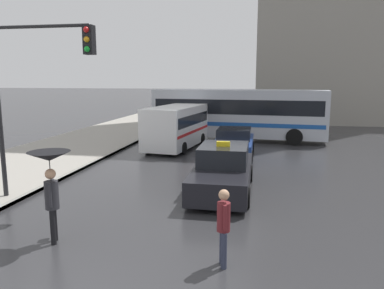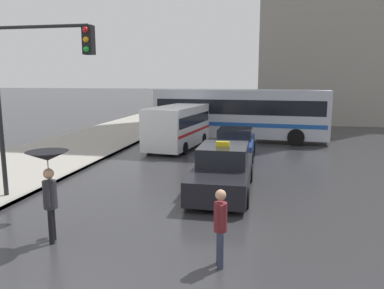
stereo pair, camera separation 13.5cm
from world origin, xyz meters
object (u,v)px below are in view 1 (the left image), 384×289
taxi (223,171)px  sedan_red (234,144)px  pedestrian_with_umbrella (50,173)px  pedestrian_man (224,223)px  ambulance_van (177,125)px  city_bus (238,112)px  traffic_light (35,76)px

taxi → sedan_red: size_ratio=1.10×
pedestrian_with_umbrella → pedestrian_man: 4.04m
taxi → sedan_red: bearing=-89.4°
ambulance_van → sedan_red: bearing=157.8°
sedan_red → city_bus: 5.54m
taxi → sedan_red: 5.79m
sedan_red → ambulance_van: (-3.27, 1.89, 0.64)m
taxi → ambulance_van: (-3.34, 7.68, 0.58)m
city_bus → pedestrian_with_umbrella: (-3.23, -15.98, -0.07)m
sedan_red → pedestrian_man: 10.97m
taxi → city_bus: (-0.20, 11.22, 1.03)m
ambulance_van → pedestrian_with_umbrella: (-0.09, -12.44, 0.38)m
taxi → pedestrian_with_umbrella: (-3.42, -4.76, 0.96)m
ambulance_van → city_bus: size_ratio=0.52×
ambulance_van → pedestrian_man: 13.41m
traffic_light → sedan_red: bearing=56.4°
ambulance_van → pedestrian_man: size_ratio=3.50×
city_bus → pedestrian_man: bearing=-172.0°
city_bus → sedan_red: bearing=-173.2°
ambulance_van → city_bus: 4.75m
pedestrian_man → traffic_light: bearing=-130.8°
taxi → ambulance_van: ambulance_van is taller
taxi → sedan_red: taxi is taller
pedestrian_with_umbrella → traffic_light: bearing=14.9°
city_bus → pedestrian_with_umbrella: bearing=174.0°
taxi → traffic_light: 6.55m
traffic_light → pedestrian_man: bearing=-27.2°
pedestrian_with_umbrella → pedestrian_man: bearing=-117.0°
pedestrian_man → sedan_red: bearing=169.4°
ambulance_van → pedestrian_with_umbrella: size_ratio=2.61×
ambulance_van → traffic_light: bearing=86.3°
city_bus → traffic_light: bearing=164.4°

